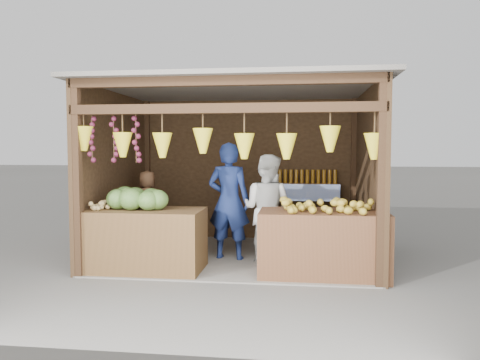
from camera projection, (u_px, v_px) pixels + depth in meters
name	position (u px, v px, depth m)	size (l,w,h in m)	color
ground	(238.00, 256.00, 7.39)	(80.00, 80.00, 0.00)	#514F49
stall_structure	(235.00, 151.00, 7.24)	(4.30, 3.30, 2.66)	slate
back_shelf	(304.00, 194.00, 8.47)	(1.25, 0.32, 1.32)	#382314
counter_left	(144.00, 240.00, 6.49)	(1.64, 0.85, 0.86)	#493218
counter_right	(323.00, 244.00, 6.22)	(1.68, 0.85, 0.87)	#4D2C19
stool	(148.00, 243.00, 7.76)	(0.30, 0.30, 0.28)	black
man_standing	(229.00, 201.00, 7.13)	(0.65, 0.43, 1.79)	navy
woman_standing	(267.00, 209.00, 6.90)	(0.79, 0.61, 1.62)	silver
vendor_seated	(148.00, 203.00, 7.71)	(0.52, 0.34, 1.06)	brown
melon_pile	(137.00, 198.00, 6.46)	(1.00, 0.50, 0.32)	#1F4E14
tanfruit_pile	(99.00, 205.00, 6.44)	(0.34, 0.40, 0.13)	#A88A4D
mango_pile	(328.00, 204.00, 6.11)	(1.40, 0.64, 0.22)	#C27319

